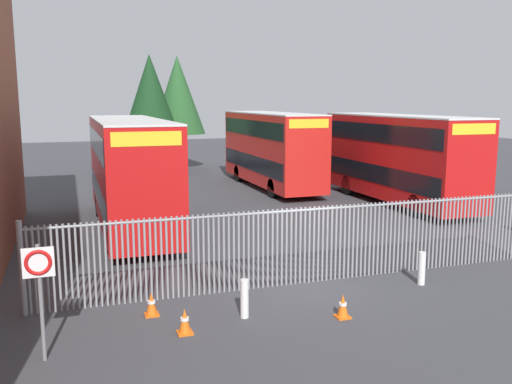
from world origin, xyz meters
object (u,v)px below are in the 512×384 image
Objects in this scene: bollard_near_left at (244,299)px; bollard_center_front at (422,268)px; double_decker_bus_near_gate at (130,169)px; traffic_cone_near_kerb at (343,306)px; speed_limit_sign_post at (39,276)px; double_decker_bus_behind_fence_right at (271,147)px; traffic_cone_mid_forecourt at (185,321)px; double_decker_bus_behind_fence_left at (397,155)px; traffic_cone_by_gate at (151,304)px.

bollard_center_front is (5.46, 0.66, 0.00)m from bollard_near_left.
double_decker_bus_near_gate reaches higher than traffic_cone_near_kerb.
speed_limit_sign_post is (-4.47, -0.83, 1.30)m from bollard_near_left.
traffic_cone_mid_forecourt is (-9.01, -18.82, -2.13)m from double_decker_bus_behind_fence_right.
double_decker_bus_behind_fence_left is 18.32× the size of traffic_cone_mid_forecourt.
traffic_cone_mid_forecourt is at bearing 175.14° from traffic_cone_near_kerb.
speed_limit_sign_post is at bearing -172.50° from traffic_cone_mid_forecourt.
traffic_cone_by_gate is 1.41m from traffic_cone_mid_forecourt.
double_decker_bus_behind_fence_left is at bearing 42.39° from traffic_cone_mid_forecourt.
speed_limit_sign_post is (-11.93, -19.20, -0.65)m from double_decker_bus_behind_fence_right.
bollard_near_left reaches higher than traffic_cone_by_gate.
double_decker_bus_near_gate is 12.02m from bollard_center_front.
double_decker_bus_behind_fence_left is 4.50× the size of speed_limit_sign_post.
bollard_near_left is 5.50m from bollard_center_front.
bollard_center_front is (-2.01, -17.71, -1.95)m from double_decker_bus_behind_fence_right.
bollard_near_left and bollard_center_front have the same top height.
double_decker_bus_behind_fence_right is at bearing 67.87° from bollard_near_left.
speed_limit_sign_post is (-2.92, -11.06, -0.65)m from double_decker_bus_near_gate.
double_decker_bus_behind_fence_left reaches higher than speed_limit_sign_post.
speed_limit_sign_post is (-16.18, -12.48, -0.65)m from double_decker_bus_behind_fence_left.
traffic_cone_mid_forecourt is at bearing -137.61° from double_decker_bus_behind_fence_left.
traffic_cone_by_gate is (-9.56, -17.52, -2.13)m from double_decker_bus_behind_fence_right.
traffic_cone_near_kerb is (-3.23, -1.43, -0.19)m from bollard_center_front.
traffic_cone_mid_forecourt is (-13.25, -12.10, -2.13)m from double_decker_bus_behind_fence_left.
bollard_near_left reaches higher than traffic_cone_near_kerb.
double_decker_bus_behind_fence_right reaches higher than traffic_cone_by_gate.
traffic_cone_mid_forecourt is at bearing -115.59° from double_decker_bus_behind_fence_right.
double_decker_bus_behind_fence_right reaches higher than traffic_cone_near_kerb.
traffic_cone_near_kerb is (3.78, -11.00, -2.13)m from double_decker_bus_near_gate.
traffic_cone_near_kerb is at bearing -18.96° from bollard_near_left.
bollard_center_front is 3.54m from traffic_cone_near_kerb.
double_decker_bus_behind_fence_right is (-4.24, 6.72, 0.00)m from double_decker_bus_behind_fence_left.
double_decker_bus_behind_fence_right is 22.62m from speed_limit_sign_post.
double_decker_bus_behind_fence_right reaches higher than bollard_center_front.
traffic_cone_by_gate is at bearing -141.96° from double_decker_bus_behind_fence_left.
double_decker_bus_behind_fence_left is 18.32× the size of traffic_cone_near_kerb.
bollard_center_front is at bearing 8.56° from speed_limit_sign_post.
double_decker_bus_behind_fence_right is 19.93m from bollard_near_left.
traffic_cone_by_gate is 4.61m from traffic_cone_near_kerb.
double_decker_bus_near_gate is at bearing -173.90° from double_decker_bus_behind_fence_left.
traffic_cone_by_gate is at bearing 159.51° from traffic_cone_near_kerb.
double_decker_bus_behind_fence_right is 17.93m from bollard_center_front.
traffic_cone_by_gate is 1.00× the size of traffic_cone_mid_forecourt.
bollard_center_front is at bearing 9.00° from traffic_cone_mid_forecourt.
bollard_center_front reaches higher than traffic_cone_near_kerb.
traffic_cone_near_kerb is 0.25× the size of speed_limit_sign_post.
double_decker_bus_behind_fence_right is at bearing 83.52° from bollard_center_front.
speed_limit_sign_post reaches higher than bollard_near_left.
bollard_center_front is at bearing -1.40° from traffic_cone_by_gate.
double_decker_bus_near_gate is at bearing 75.23° from speed_limit_sign_post.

